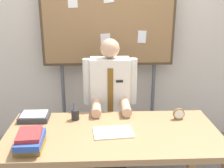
{
  "coord_description": "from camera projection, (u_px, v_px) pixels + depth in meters",
  "views": [
    {
      "loc": [
        -0.1,
        -2.02,
        1.78
      ],
      "look_at": [
        0.0,
        0.2,
        1.07
      ],
      "focal_mm": 43.86,
      "sensor_mm": 36.0,
      "label": 1
    }
  ],
  "objects": [
    {
      "name": "back_wall",
      "position": [
        108.0,
        34.0,
        3.33
      ],
      "size": [
        6.4,
        0.08,
        2.7
      ],
      "primitive_type": "cube",
      "color": "beige",
      "rests_on": "ground_plane"
    },
    {
      "name": "desk",
      "position": [
        113.0,
        141.0,
        2.27
      ],
      "size": [
        1.76,
        0.83,
        0.72
      ],
      "color": "#9E754C",
      "rests_on": "ground_plane"
    },
    {
      "name": "person",
      "position": [
        110.0,
        109.0,
        2.89
      ],
      "size": [
        0.55,
        0.56,
        1.39
      ],
      "color": "#2D2D33",
      "rests_on": "ground_plane"
    },
    {
      "name": "bulletin_board",
      "position": [
        108.0,
        21.0,
        3.09
      ],
      "size": [
        1.52,
        0.09,
        2.08
      ],
      "color": "#4C3823",
      "rests_on": "ground_plane"
    },
    {
      "name": "book_stack",
      "position": [
        30.0,
        141.0,
        1.99
      ],
      "size": [
        0.2,
        0.29,
        0.13
      ],
      "color": "olive",
      "rests_on": "desk"
    },
    {
      "name": "open_notebook",
      "position": [
        113.0,
        132.0,
        2.22
      ],
      "size": [
        0.34,
        0.24,
        0.01
      ],
      "primitive_type": "cube",
      "rotation": [
        0.0,
        0.0,
        0.09
      ],
      "color": "#F4EFCC",
      "rests_on": "desk"
    },
    {
      "name": "desk_clock",
      "position": [
        179.0,
        114.0,
        2.47
      ],
      "size": [
        0.1,
        0.04,
        0.1
      ],
      "color": "olive",
      "rests_on": "desk"
    },
    {
      "name": "pen_holder",
      "position": [
        75.0,
        115.0,
        2.46
      ],
      "size": [
        0.07,
        0.07,
        0.16
      ],
      "color": "#262626",
      "rests_on": "desk"
    },
    {
      "name": "paper_tray",
      "position": [
        34.0,
        117.0,
        2.47
      ],
      "size": [
        0.26,
        0.2,
        0.06
      ],
      "color": "#333338",
      "rests_on": "desk"
    }
  ]
}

